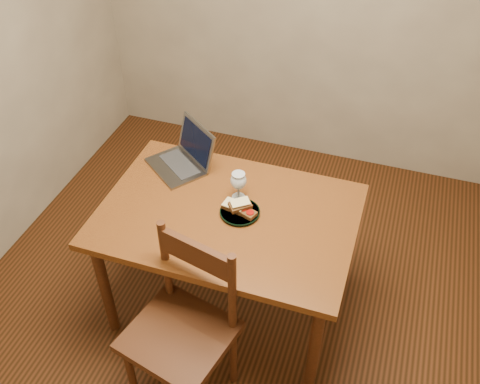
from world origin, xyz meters
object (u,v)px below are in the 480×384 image
(table, at_px, (228,225))
(milk_glass, at_px, (238,186))
(chair, at_px, (182,324))
(plate, at_px, (240,212))
(laptop, at_px, (185,155))

(table, xyz_separation_m, milk_glass, (0.01, 0.13, 0.17))
(chair, height_order, plate, chair)
(milk_glass, bearing_deg, chair, -93.50)
(table, height_order, plate, plate)
(chair, bearing_deg, milk_glass, 99.75)
(table, height_order, laptop, laptop)
(chair, xyz_separation_m, plate, (0.09, 0.58, 0.22))
(chair, distance_m, laptop, 0.97)
(chair, bearing_deg, laptop, 124.17)
(plate, bearing_deg, milk_glass, 111.84)
(table, height_order, chair, chair)
(plate, bearing_deg, table, -165.58)
(milk_glass, relative_size, laptop, 0.38)
(table, xyz_separation_m, laptop, (-0.36, 0.31, 0.15))
(laptop, bearing_deg, plate, 2.44)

